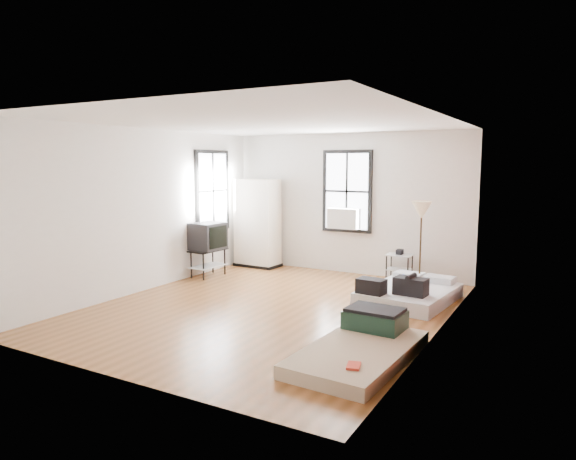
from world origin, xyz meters
The scene contains 8 objects.
ground centered at (0.00, 0.00, 0.00)m, with size 6.00×6.00×0.00m, color brown.
room_shell centered at (0.23, 0.36, 1.74)m, with size 5.02×6.02×2.80m.
mattress_main centered at (1.74, 1.38, 0.15)m, with size 1.39×1.79×0.54m.
mattress_bare centered at (1.94, -1.14, 0.12)m, with size 1.12×1.97×0.41m.
wardrobe centered at (-1.93, 2.65, 0.93)m, with size 0.97×0.59×1.87m.
side_table centered at (1.18, 2.72, 0.40)m, with size 0.47×0.38×0.61m.
floor_lamp centered at (1.73, 2.09, 1.33)m, with size 0.34×0.34×1.56m.
tv_stand centered at (-2.21, 1.31, 0.76)m, with size 0.57×0.78×1.06m.
Camera 1 is at (3.97, -6.55, 2.20)m, focal length 32.00 mm.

